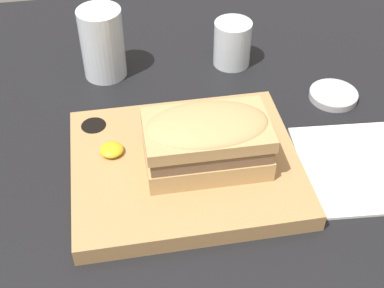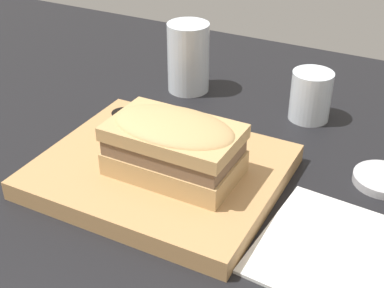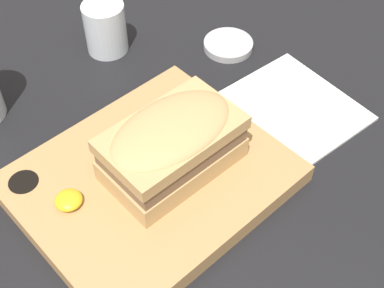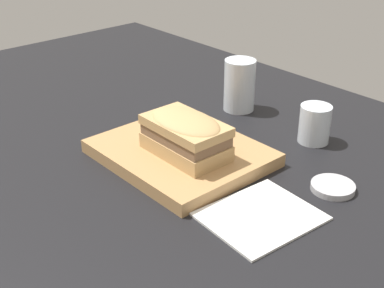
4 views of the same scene
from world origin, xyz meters
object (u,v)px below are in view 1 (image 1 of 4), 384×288
object	(u,v)px
sandwich	(207,139)
condiment_dish	(333,95)
napkin	(355,167)
water_glass	(103,47)
serving_board	(183,166)
wine_glass	(232,45)

from	to	relation	value
sandwich	condiment_dish	size ratio (longest dim) A/B	2.10
sandwich	condiment_dish	bearing A→B (deg)	30.09
napkin	water_glass	bearing A→B (deg)	138.69
water_glass	condiment_dish	size ratio (longest dim) A/B	1.55
sandwich	condiment_dish	xyz separation A→B (cm)	(22.47, 13.02, -5.98)
condiment_dish	water_glass	bearing A→B (deg)	159.65
napkin	condiment_dish	distance (cm)	15.23
water_glass	sandwich	bearing A→B (deg)	-65.70
sandwich	water_glass	size ratio (longest dim) A/B	1.36
serving_board	wine_glass	bearing A→B (deg)	63.34
wine_glass	napkin	world-z (taller)	wine_glass
napkin	condiment_dish	bearing A→B (deg)	80.07
water_glass	napkin	bearing A→B (deg)	-41.31
napkin	serving_board	bearing A→B (deg)	172.38
serving_board	water_glass	size ratio (longest dim) A/B	2.56
serving_board	condiment_dish	size ratio (longest dim) A/B	3.96
wine_glass	napkin	distance (cm)	29.34
water_glass	condiment_dish	xyz separation A→B (cm)	(34.06, -12.63, -4.39)
wine_glass	napkin	size ratio (longest dim) A/B	0.42
napkin	sandwich	bearing A→B (deg)	174.32
serving_board	wine_glass	size ratio (longest dim) A/B	3.88
wine_glass	serving_board	bearing A→B (deg)	-116.66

